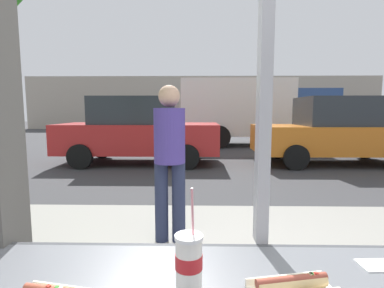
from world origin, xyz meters
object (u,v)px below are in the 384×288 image
parked_car_orange (337,131)px  hotdog_tray_far (292,284)px  pedestrian (170,154)px  parked_car_red (139,130)px  soda_cup_right (189,261)px  box_truck (253,110)px

parked_car_orange → hotdog_tray_far: bearing=-116.0°
pedestrian → parked_car_orange: bearing=51.4°
parked_car_red → soda_cup_right: bearing=-77.4°
parked_car_red → box_truck: bearing=47.7°
parked_car_red → pedestrian: parked_car_red is taller
soda_cup_right → parked_car_orange: (3.88, 7.32, -0.10)m
parked_car_orange → soda_cup_right: bearing=-118.0°
box_truck → parked_car_red: bearing=-132.3°
parked_car_orange → box_truck: (-1.50, 4.42, 0.60)m
hotdog_tray_far → parked_car_red: bearing=104.9°
soda_cup_right → parked_car_orange: parked_car_orange is taller
parked_car_orange → pedestrian: (-4.15, -5.20, 0.12)m
soda_cup_right → parked_car_orange: size_ratio=0.08×
hotdog_tray_far → parked_car_orange: bearing=64.0°
parked_car_red → box_truck: (4.02, 4.42, 0.59)m
parked_car_orange → pedestrian: bearing=-128.6°
hotdog_tray_far → pedestrian: (-0.58, 2.13, 0.09)m
parked_car_red → parked_car_orange: parked_car_red is taller
hotdog_tray_far → pedestrian: pedestrian is taller
hotdog_tray_far → parked_car_red: parked_car_red is taller
hotdog_tray_far → parked_car_red: 7.58m
box_truck → soda_cup_right: bearing=-101.5°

